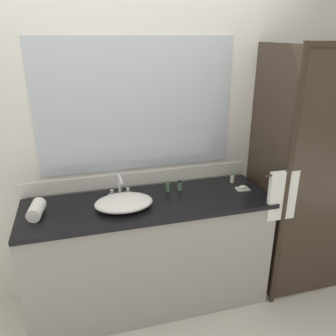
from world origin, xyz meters
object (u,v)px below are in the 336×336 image
sink_basin (124,203)px  rolled_towel_near_edge (36,209)px  faucet (120,189)px  amenity_bottle_shampoo (232,178)px  amenity_bottle_lotion (168,186)px  amenity_bottle_conditioner (180,186)px  soap_dish (243,188)px

sink_basin → rolled_towel_near_edge: (-0.58, 0.04, 0.01)m
faucet → amenity_bottle_shampoo: faucet is taller
sink_basin → amenity_bottle_lotion: 0.41m
amenity_bottle_lotion → amenity_bottle_conditioner: size_ratio=1.20×
amenity_bottle_lotion → amenity_bottle_shampoo: size_ratio=1.25×
rolled_towel_near_edge → amenity_bottle_lotion: bearing=7.9°
faucet → soap_dish: 0.95m
sink_basin → amenity_bottle_shampoo: 0.94m
sink_basin → amenity_bottle_shampoo: (0.92, 0.20, -0.00)m
soap_dish → amenity_bottle_lotion: (-0.57, 0.13, 0.03)m
sink_basin → rolled_towel_near_edge: 0.58m
sink_basin → soap_dish: (0.94, 0.05, -0.03)m
amenity_bottle_lotion → amenity_bottle_conditioner: amenity_bottle_lotion is taller
sink_basin → soap_dish: size_ratio=4.07×
sink_basin → amenity_bottle_lotion: size_ratio=4.22×
faucet → amenity_bottle_conditioner: faucet is taller
amenity_bottle_conditioner → rolled_towel_near_edge: 1.05m
sink_basin → amenity_bottle_conditioner: bearing=20.4°
amenity_bottle_conditioner → sink_basin: bearing=-159.6°
faucet → amenity_bottle_lotion: (0.37, -0.01, -0.02)m
soap_dish → amenity_bottle_shampoo: size_ratio=1.29×
faucet → soap_dish: faucet is taller
faucet → rolled_towel_near_edge: 0.60m
amenity_bottle_conditioner → rolled_towel_near_edge: size_ratio=0.42×
amenity_bottle_conditioner → faucet: bearing=178.9°
amenity_bottle_lotion → amenity_bottle_conditioner: (0.09, -0.00, -0.01)m
amenity_bottle_lotion → amenity_bottle_conditioner: bearing=-1.8°
sink_basin → rolled_towel_near_edge: bearing=175.7°
amenity_bottle_shampoo → sink_basin: bearing=-167.7°
faucet → amenity_bottle_conditioner: size_ratio=2.20×
faucet → amenity_bottle_lotion: bearing=-0.9°
amenity_bottle_conditioner → soap_dish: bearing=-14.4°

